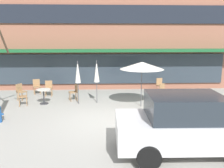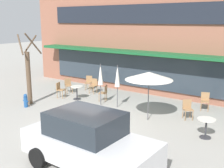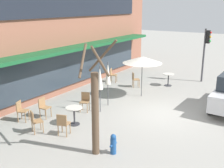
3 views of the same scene
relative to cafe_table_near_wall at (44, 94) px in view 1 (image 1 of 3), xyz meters
name	(u,v)px [view 1 (image 1 of 3)]	position (x,y,z in m)	size (l,w,h in m)	color
ground_plane	(106,121)	(3.12, -2.71, -0.52)	(80.00, 80.00, 0.00)	#9E9B93
building_facade	(103,38)	(3.12, 7.25, 2.77)	(19.29, 9.10, 6.58)	#935B47
cafe_table_near_wall	(44,94)	(0.00, 0.00, 0.00)	(0.70, 0.70, 0.76)	#333338
cafe_table_streetside	(200,98)	(7.62, -1.16, 0.00)	(0.70, 0.70, 0.76)	#333338
patio_umbrella_green_folded	(78,72)	(1.76, -0.09, 1.11)	(0.28, 0.28, 2.20)	#4C4C51
patio_umbrella_cream_folded	(97,72)	(2.70, 0.09, 1.11)	(0.28, 0.28, 2.20)	#4C4C51
patio_umbrella_corner_open	(142,66)	(4.88, -0.68, 1.51)	(2.10, 2.10, 2.20)	#4C4C51
cafe_chair_0	(160,84)	(6.52, 2.21, 0.01)	(0.50, 0.50, 0.89)	#9E754C
cafe_chair_1	(74,91)	(1.49, 0.58, 0.01)	(0.52, 0.52, 0.89)	#9E754C
cafe_chair_2	(49,87)	(-0.10, 1.63, 0.01)	(0.42, 0.42, 0.89)	#9E754C
cafe_chair_3	(37,85)	(-0.91, 2.14, 0.01)	(0.52, 0.52, 0.89)	#9E754C
cafe_chair_4	(21,91)	(-1.41, 0.78, 0.01)	(0.54, 0.54, 0.89)	#9E754C
cafe_chair_5	(163,91)	(6.28, 0.47, 0.01)	(0.56, 0.56, 0.89)	#9E754C
cafe_chair_6	(21,95)	(-1.03, -0.31, 0.01)	(0.50, 0.50, 0.89)	#9E754C
parked_sedan	(187,124)	(5.43, -5.46, 0.36)	(4.24, 2.09, 1.76)	silver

